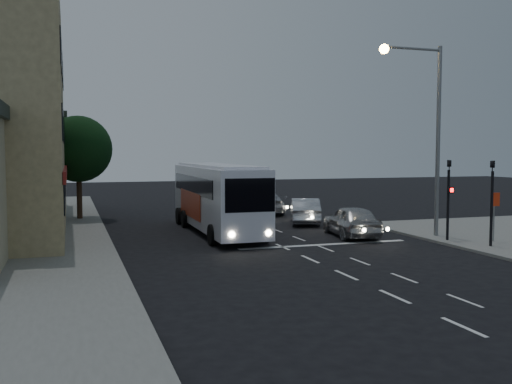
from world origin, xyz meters
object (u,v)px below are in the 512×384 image
object	(u,v)px
tour_bus	(217,196)
traffic_signal_main	(449,190)
car_suv	(351,221)
car_sedan_b	(265,203)
streetlight	(427,118)
street_tree	(78,146)
car_sedan_c	(245,196)
car_sedan_a	(305,211)
regulatory_sign	(495,209)
traffic_signal_side	(492,192)

from	to	relation	value
tour_bus	traffic_signal_main	size ratio (longest dim) A/B	2.79
car_suv	car_sedan_b	distance (m)	11.23
streetlight	traffic_signal_main	bearing A→B (deg)	-79.80
tour_bus	car_sedan_b	bearing A→B (deg)	56.22
tour_bus	street_tree	size ratio (longest dim) A/B	1.85
tour_bus	car_sedan_c	bearing A→B (deg)	67.88
car_sedan_a	car_sedan_b	bearing A→B (deg)	-65.72
street_tree	car_sedan_a	bearing A→B (deg)	-25.07
tour_bus	car_sedan_a	xyz separation A→B (m)	(5.75, 1.94, -1.16)
car_sedan_a	car_sedan_c	distance (m)	11.08
car_sedan_b	tour_bus	bearing A→B (deg)	61.45
tour_bus	regulatory_sign	distance (m)	13.25
tour_bus	street_tree	xyz separation A→B (m)	(-6.61, 7.72, 2.60)
traffic_signal_main	traffic_signal_side	distance (m)	2.10
car_sedan_a	traffic_signal_side	size ratio (longest dim) A/B	1.09
car_sedan_c	streetlight	bearing A→B (deg)	93.03
tour_bus	car_sedan_c	world-z (taller)	tour_bus
car_sedan_c	traffic_signal_side	size ratio (longest dim) A/B	1.39
tour_bus	car_sedan_b	xyz separation A→B (m)	(5.31, 7.71, -1.20)
regulatory_sign	street_tree	size ratio (longest dim) A/B	0.35
car_sedan_a	traffic_signal_side	xyz separation A→B (m)	(4.15, -10.44, 1.68)
car_suv	car_sedan_c	distance (m)	16.52
tour_bus	car_sedan_a	distance (m)	6.18
car_suv	car_sedan_c	bearing A→B (deg)	-80.32
traffic_signal_main	tour_bus	bearing A→B (deg)	144.66
tour_bus	car_suv	xyz separation A→B (m)	(5.88, -3.50, -1.12)
car_suv	car_sedan_b	xyz separation A→B (m)	(-0.57, 11.21, -0.07)
car_suv	car_sedan_a	size ratio (longest dim) A/B	1.02
traffic_signal_side	car_sedan_c	bearing A→B (deg)	101.56
traffic_signal_main	traffic_signal_side	xyz separation A→B (m)	(0.70, -1.98, 0.00)
car_sedan_a	traffic_signal_side	world-z (taller)	traffic_signal_side
street_tree	traffic_signal_main	bearing A→B (deg)	-42.03
car_sedan_b	regulatory_sign	size ratio (longest dim) A/B	2.19
street_tree	car_suv	bearing A→B (deg)	-41.94
tour_bus	street_tree	distance (m)	10.49
tour_bus	regulatory_sign	size ratio (longest dim) A/B	5.21
car_sedan_c	streetlight	distance (m)	19.09
car_suv	streetlight	bearing A→B (deg)	160.73
streetlight	traffic_signal_side	bearing A→B (deg)	-74.30
car_sedan_b	regulatory_sign	distance (m)	16.26
streetlight	car_sedan_b	bearing A→B (deg)	105.82
streetlight	street_tree	world-z (taller)	streetlight
regulatory_sign	street_tree	distance (m)	23.40
tour_bus	car_suv	world-z (taller)	tour_bus
car_suv	car_sedan_c	xyz separation A→B (m)	(-0.39, 16.52, 0.02)
car_sedan_c	traffic_signal_side	world-z (taller)	traffic_signal_side
car_suv	regulatory_sign	size ratio (longest dim) A/B	2.06
car_sedan_c	regulatory_sign	distance (m)	21.27
traffic_signal_main	regulatory_sign	size ratio (longest dim) A/B	1.86
traffic_signal_side	regulatory_sign	bearing A→B (deg)	43.92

